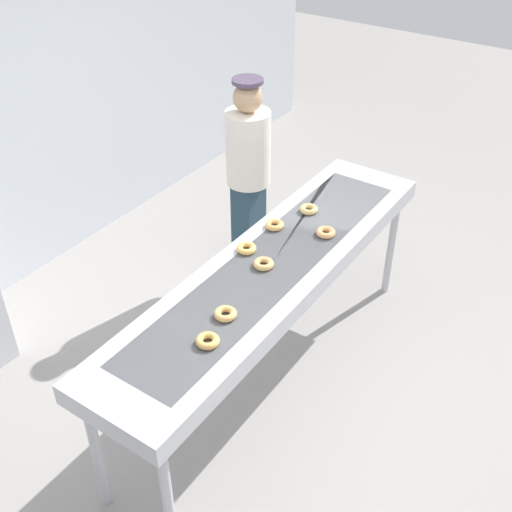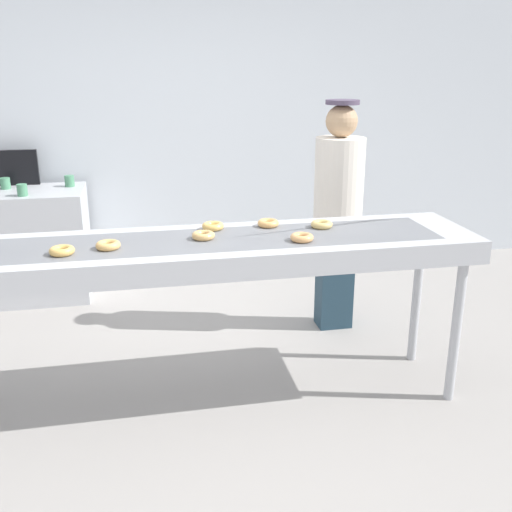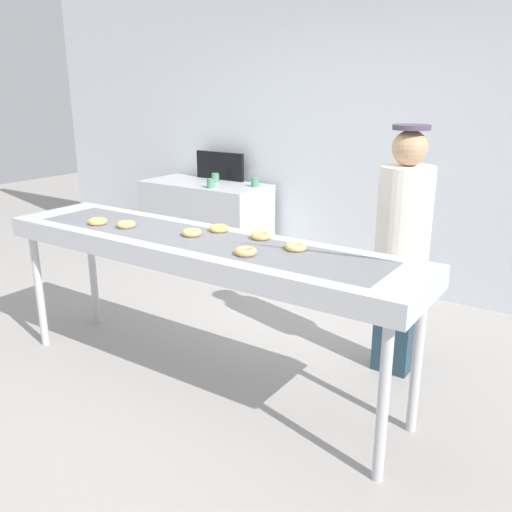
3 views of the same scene
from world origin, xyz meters
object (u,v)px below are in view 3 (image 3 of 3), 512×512
Objects in this scene: glazed_donut_1 at (261,236)px; glazed_donut_3 at (98,221)px; glazed_donut_5 at (219,228)px; glazed_donut_2 at (126,224)px; paper_cup_0 at (255,182)px; menu_display at (220,166)px; worker_baker at (402,239)px; fryer_conveyor at (198,249)px; glazed_donut_4 at (296,247)px; paper_cup_2 at (215,178)px; glazed_donut_0 at (246,251)px; glazed_donut_6 at (192,233)px; paper_cup_1 at (211,183)px; prep_counter at (206,225)px.

glazed_donut_1 is 1.00× the size of glazed_donut_3.
glazed_donut_3 is 0.83m from glazed_donut_5.
glazed_donut_2 is 1.36× the size of paper_cup_0.
glazed_donut_5 is 1.36× the size of paper_cup_0.
glazed_donut_1 is 1.00× the size of glazed_donut_5.
menu_display is (-0.94, 2.21, 0.05)m from glazed_donut_2.
fryer_conveyor is at bearing 34.17° from worker_baker.
fryer_conveyor is at bearing -169.53° from glazed_donut_4.
glazed_donut_2 reaches higher than fryer_conveyor.
fryer_conveyor is at bearing -54.34° from paper_cup_2.
glazed_donut_4 is (0.18, 0.23, 0.00)m from glazed_donut_0.
worker_baker is 2.79m from menu_display.
glazed_donut_3 is 0.71m from glazed_donut_6.
glazed_donut_4 is 1.36× the size of paper_cup_2.
glazed_donut_3 is 1.36× the size of paper_cup_1.
glazed_donut_5 is at bearing 172.10° from glazed_donut_4.
glazed_donut_3 is 0.08× the size of worker_baker.
glazed_donut_1 and glazed_donut_2 have the same top height.
worker_baker is at bearing 41.34° from fryer_conveyor.
glazed_donut_0 is 1.20m from glazed_donut_3.
paper_cup_1 is at bearing 132.95° from glazed_donut_0.
glazed_donut_4 reaches higher than prep_counter.
paper_cup_0 is 1.00× the size of paper_cup_1.
glazed_donut_3 is at bearing -85.26° from paper_cup_0.
paper_cup_2 is at bearing 107.63° from glazed_donut_3.
paper_cup_1 is at bearing 105.21° from glazed_donut_3.
glazed_donut_6 is 1.32m from worker_baker.
glazed_donut_6 reaches higher than paper_cup_2.
worker_baker reaches higher than glazed_donut_3.
glazed_donut_5 is (0.56, 0.26, 0.00)m from glazed_donut_2.
menu_display is (-1.50, 1.96, 0.05)m from glazed_donut_5.
paper_cup_0 is at bearing 0.17° from paper_cup_2.
glazed_donut_6 is 0.08× the size of worker_baker.
glazed_donut_0 is at bearing -57.01° from paper_cup_0.
glazed_donut_6 is at bearing -54.60° from paper_cup_1.
paper_cup_1 is 0.35m from paper_cup_2.
glazed_donut_6 is at bearing 10.43° from glazed_donut_3.
paper_cup_1 is (-0.32, -0.30, 0.00)m from paper_cup_0.
paper_cup_0 is 0.58m from menu_display.
glazed_donut_3 is 1.40m from glazed_donut_4.
paper_cup_2 is (0.06, 0.11, 0.49)m from prep_counter.
fryer_conveyor is at bearing -148.60° from glazed_donut_1.
menu_display reaches higher than glazed_donut_3.
paper_cup_0 is (-0.39, 2.06, -0.05)m from glazed_donut_2.
glazed_donut_2 is 0.62m from glazed_donut_5.
glazed_donut_6 is 1.36× the size of paper_cup_2.
glazed_donut_6 is at bearing -66.12° from paper_cup_0.
glazed_donut_1 is at bearing -54.96° from paper_cup_0.
glazed_donut_0 is at bearing -0.47° from glazed_donut_3.
menu_display reaches higher than fryer_conveyor.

